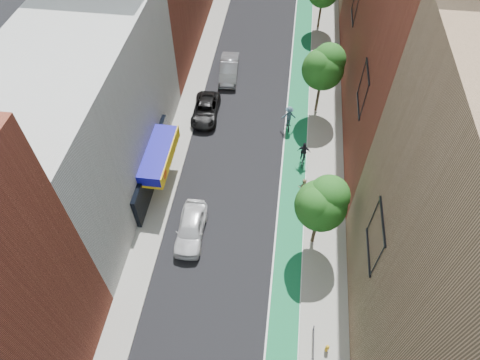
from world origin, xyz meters
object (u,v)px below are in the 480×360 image
(cyclist_lane_far, at_px, (289,118))
(parked_car_white, at_px, (191,228))
(parked_car_silver, at_px, (229,69))
(cyclist_lane_mid, at_px, (303,155))
(fire_hydrant, at_px, (327,348))
(parked_car_black, at_px, (206,110))
(cyclist_lane_near, at_px, (302,190))

(cyclist_lane_far, bearing_deg, parked_car_white, 54.12)
(parked_car_white, bearing_deg, parked_car_silver, 88.39)
(parked_car_silver, height_order, cyclist_lane_far, cyclist_lane_far)
(parked_car_silver, bearing_deg, cyclist_lane_mid, -58.16)
(parked_car_silver, distance_m, cyclist_lane_far, 9.07)
(fire_hydrant, bearing_deg, parked_car_silver, 110.52)
(cyclist_lane_far, bearing_deg, fire_hydrant, 91.52)
(parked_car_black, xyz_separation_m, cyclist_lane_mid, (8.87, -4.56, 0.20))
(cyclist_lane_mid, bearing_deg, parked_car_silver, -49.77)
(parked_car_silver, distance_m, cyclist_lane_mid, 13.10)
(fire_hydrant, bearing_deg, cyclist_lane_mid, 97.47)
(cyclist_lane_mid, distance_m, fire_hydrant, 15.16)
(parked_car_white, relative_size, cyclist_lane_near, 2.40)
(parked_car_white, relative_size, cyclist_lane_mid, 2.17)
(parked_car_black, xyz_separation_m, cyclist_lane_far, (7.43, -0.54, 0.34))
(parked_car_white, bearing_deg, fire_hydrant, -37.79)
(parked_car_white, distance_m, fire_hydrant, 11.90)
(cyclist_lane_near, relative_size, fire_hydrant, 2.93)
(parked_car_black, relative_size, cyclist_lane_mid, 2.24)
(parked_car_black, xyz_separation_m, fire_hydrant, (10.84, -19.59, -0.16))
(cyclist_lane_mid, xyz_separation_m, fire_hydrant, (1.97, -15.03, -0.36))
(cyclist_lane_near, height_order, cyclist_lane_mid, cyclist_lane_mid)
(parked_car_white, xyz_separation_m, cyclist_lane_mid, (7.63, 8.00, 0.07))
(parked_car_silver, height_order, fire_hydrant, parked_car_silver)
(cyclist_lane_mid, bearing_deg, cyclist_lane_near, 95.61)
(parked_car_silver, distance_m, cyclist_lane_near, 16.17)
(parked_car_white, bearing_deg, cyclist_lane_far, 61.12)
(parked_car_black, distance_m, cyclist_lane_mid, 9.97)
(parked_car_white, relative_size, parked_car_black, 0.97)
(parked_car_silver, bearing_deg, parked_car_black, -105.27)
(cyclist_lane_near, xyz_separation_m, fire_hydrant, (1.91, -11.45, -0.30))
(cyclist_lane_near, relative_size, cyclist_lane_far, 0.87)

